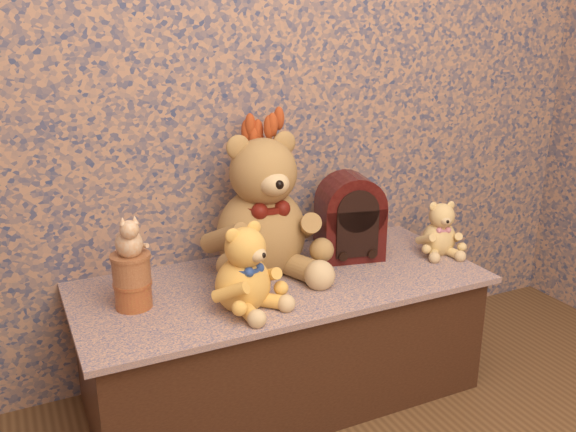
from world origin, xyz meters
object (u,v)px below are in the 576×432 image
(ceramic_vase, at_px, (265,239))
(cat_figurine, at_px, (128,234))
(teddy_large, at_px, (261,198))
(cathedral_radio, at_px, (350,216))
(teddy_medium, at_px, (243,263))
(teddy_small, at_px, (440,225))
(biscuit_tin_lower, at_px, (133,295))

(ceramic_vase, distance_m, cat_figurine, 0.54)
(teddy_large, distance_m, ceramic_vase, 0.18)
(ceramic_vase, relative_size, cat_figurine, 1.36)
(ceramic_vase, height_order, cat_figurine, cat_figurine)
(cathedral_radio, relative_size, ceramic_vase, 1.71)
(teddy_large, relative_size, teddy_medium, 1.82)
(teddy_small, height_order, biscuit_tin_lower, teddy_small)
(teddy_medium, distance_m, cathedral_radio, 0.55)
(teddy_large, height_order, cathedral_radio, teddy_large)
(teddy_medium, bearing_deg, ceramic_vase, 31.76)
(teddy_large, distance_m, cat_figurine, 0.48)
(teddy_small, bearing_deg, ceramic_vase, 179.72)
(teddy_large, distance_m, cathedral_radio, 0.35)
(cathedral_radio, bearing_deg, teddy_medium, -144.59)
(cathedral_radio, distance_m, ceramic_vase, 0.32)
(biscuit_tin_lower, bearing_deg, ceramic_vase, 17.13)
(biscuit_tin_lower, height_order, cat_figurine, cat_figurine)
(teddy_small, distance_m, ceramic_vase, 0.65)
(teddy_medium, bearing_deg, cat_figurine, 130.83)
(teddy_small, bearing_deg, biscuit_tin_lower, -165.14)
(teddy_large, height_order, cat_figurine, teddy_large)
(cathedral_radio, distance_m, biscuit_tin_lower, 0.81)
(cathedral_radio, distance_m, cat_figurine, 0.81)
(teddy_small, distance_m, cat_figurine, 1.13)
(teddy_large, distance_m, teddy_medium, 0.31)
(cathedral_radio, xyz_separation_m, cat_figurine, (-0.80, -0.08, 0.08))
(teddy_medium, distance_m, cat_figurine, 0.35)
(teddy_large, relative_size, cat_figurine, 3.89)
(teddy_medium, xyz_separation_m, teddy_small, (0.82, 0.11, -0.03))
(ceramic_vase, bearing_deg, teddy_small, -16.90)
(cathedral_radio, relative_size, cat_figurine, 2.33)
(teddy_small, bearing_deg, teddy_large, -174.90)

